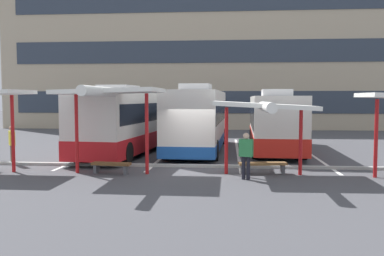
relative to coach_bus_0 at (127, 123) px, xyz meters
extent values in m
plane|color=#47474C|center=(4.01, -4.68, -1.67)|extent=(160.00, 160.00, 0.00)
cube|color=tan|center=(4.01, 25.17, 5.49)|extent=(42.06, 14.17, 14.31)
cube|color=#2D3847|center=(4.01, 18.05, 0.96)|extent=(38.69, 0.08, 2.10)
cube|color=#2D3847|center=(4.01, 18.05, 5.73)|extent=(38.69, 0.08, 2.10)
cube|color=#2D3847|center=(4.01, 18.05, 10.50)|extent=(38.69, 0.08, 2.10)
cube|color=silver|center=(0.00, 0.00, 0.10)|extent=(3.51, 10.33, 2.99)
cube|color=red|center=(0.00, 0.00, -0.96)|extent=(3.55, 10.38, 0.87)
cube|color=black|center=(0.00, 0.00, 0.58)|extent=(3.46, 9.53, 0.94)
cube|color=black|center=(0.48, 5.02, 0.46)|extent=(2.25, 0.29, 1.80)
cube|color=silver|center=(-0.12, -1.26, 1.78)|extent=(1.74, 2.34, 0.36)
cylinder|color=black|center=(-0.85, 3.56, -1.17)|extent=(0.39, 1.02, 1.00)
cylinder|color=black|center=(1.50, 3.34, -1.17)|extent=(0.39, 1.02, 1.00)
cylinder|color=black|center=(-1.50, -3.34, -1.17)|extent=(0.39, 1.02, 1.00)
cylinder|color=black|center=(0.85, -3.57, -1.17)|extent=(0.39, 1.02, 1.00)
cube|color=silver|center=(3.73, 1.52, 0.15)|extent=(2.94, 10.75, 3.09)
cube|color=#194C9E|center=(3.73, 1.52, -1.12)|extent=(2.98, 10.79, 0.56)
cube|color=black|center=(3.73, 1.52, 0.59)|extent=(2.94, 9.90, 1.12)
cube|color=black|center=(3.91, 6.82, 0.53)|extent=(2.27, 0.16, 1.86)
cube|color=silver|center=(3.68, 0.19, 1.88)|extent=(1.62, 2.25, 0.36)
cylinder|color=black|center=(2.67, 5.30, -1.17)|extent=(0.33, 1.01, 1.00)
cylinder|color=black|center=(5.04, 5.21, -1.17)|extent=(0.33, 1.01, 1.00)
cylinder|color=black|center=(2.41, -2.17, -1.17)|extent=(0.33, 1.01, 1.00)
cylinder|color=black|center=(4.79, -2.25, -1.17)|extent=(0.33, 1.01, 1.00)
cube|color=silver|center=(8.00, 2.02, 0.01)|extent=(2.85, 10.25, 2.81)
cube|color=red|center=(8.00, 2.02, -0.96)|extent=(2.89, 10.30, 0.86)
cube|color=black|center=(8.00, 2.02, 0.29)|extent=(2.85, 9.44, 1.17)
cube|color=black|center=(8.16, 7.08, 0.35)|extent=(2.22, 0.15, 1.69)
cube|color=silver|center=(7.96, 0.75, 1.60)|extent=(1.59, 2.25, 0.36)
cylinder|color=black|center=(6.95, 5.55, -1.17)|extent=(0.33, 1.01, 1.00)
cylinder|color=black|center=(9.28, 5.47, -1.17)|extent=(0.33, 1.01, 1.00)
cylinder|color=black|center=(6.73, -1.43, -1.17)|extent=(0.33, 1.01, 1.00)
cylinder|color=black|center=(9.06, -1.50, -1.17)|extent=(0.33, 1.01, 1.00)
cube|color=white|center=(-1.77, 1.34, -1.66)|extent=(0.16, 14.00, 0.01)
cube|color=white|center=(2.08, 1.34, -1.66)|extent=(0.16, 14.00, 0.01)
cube|color=white|center=(5.94, 1.34, -1.66)|extent=(0.16, 14.00, 0.01)
cube|color=white|center=(9.79, 1.34, -1.66)|extent=(0.16, 14.00, 0.01)
cylinder|color=red|center=(-3.22, -6.01, -0.12)|extent=(0.14, 0.14, 3.10)
cylinder|color=red|center=(-0.59, -5.99, -0.09)|extent=(0.14, 0.14, 3.17)
cylinder|color=red|center=(2.23, -5.99, -0.09)|extent=(0.14, 0.14, 3.17)
cube|color=white|center=(0.82, -5.99, 1.58)|extent=(3.82, 3.25, 0.26)
cylinder|color=white|center=(0.82, -7.46, 1.55)|extent=(0.36, 3.82, 0.36)
cube|color=brown|center=(0.82, -6.10, -1.27)|extent=(1.58, 0.59, 0.10)
cube|color=#4C4C51|center=(0.20, -6.03, -1.49)|extent=(0.16, 0.35, 0.35)
cube|color=#4C4C51|center=(1.44, -6.17, -1.49)|extent=(0.16, 0.35, 0.35)
cylinder|color=red|center=(5.34, -5.69, -0.36)|extent=(0.14, 0.14, 2.61)
cylinder|color=red|center=(8.20, -5.69, -0.36)|extent=(0.14, 0.14, 2.61)
cube|color=white|center=(6.77, -5.69, 1.03)|extent=(3.87, 2.93, 0.35)
cylinder|color=white|center=(6.77, -7.00, 1.00)|extent=(0.36, 3.86, 0.36)
cube|color=brown|center=(6.77, -5.54, -1.27)|extent=(1.92, 0.64, 0.10)
cube|color=#4C4C51|center=(5.98, -5.64, -1.49)|extent=(0.16, 0.35, 0.35)
cube|color=#4C4C51|center=(7.55, -5.45, -1.49)|extent=(0.16, 0.35, 0.35)
cylinder|color=red|center=(10.92, -5.98, -0.20)|extent=(0.14, 0.14, 2.94)
cube|color=#ADADA8|center=(4.01, -4.21, -1.61)|extent=(44.00, 0.24, 0.12)
cylinder|color=brown|center=(-4.33, -4.05, -1.24)|extent=(0.14, 0.14, 0.87)
cylinder|color=brown|center=(-4.22, -4.19, -1.24)|extent=(0.14, 0.14, 0.87)
cube|color=gold|center=(-4.28, -4.12, -0.48)|extent=(0.47, 0.54, 0.65)
sphere|color=tan|center=(-4.28, -4.12, -0.04)|extent=(0.23, 0.23, 0.23)
cylinder|color=black|center=(5.98, -6.81, -1.24)|extent=(0.14, 0.14, 0.85)
cylinder|color=black|center=(6.14, -6.86, -1.24)|extent=(0.14, 0.14, 0.85)
cube|color=#338C4C|center=(6.06, -6.83, -0.50)|extent=(0.54, 0.36, 0.64)
sphere|color=beige|center=(6.06, -6.83, -0.06)|extent=(0.23, 0.23, 0.23)
camera|label=1|loc=(5.41, -22.28, 1.29)|focal=39.66mm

